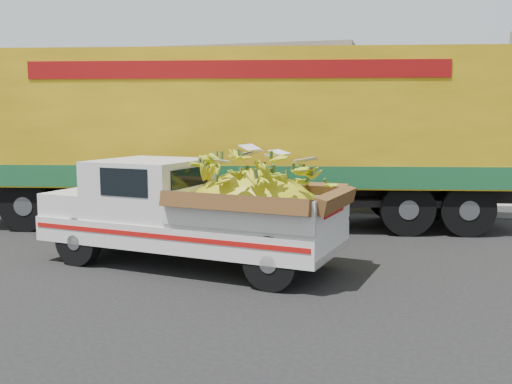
# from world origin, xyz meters

# --- Properties ---
(ground) EXTENTS (100.00, 100.00, 0.00)m
(ground) POSITION_xyz_m (0.00, 0.00, 0.00)
(ground) COLOR black
(ground) RESTS_ON ground
(curb) EXTENTS (60.00, 0.25, 0.15)m
(curb) POSITION_xyz_m (0.00, 6.01, 0.07)
(curb) COLOR gray
(curb) RESTS_ON ground
(sidewalk) EXTENTS (60.00, 4.00, 0.14)m
(sidewalk) POSITION_xyz_m (0.00, 8.11, 0.07)
(sidewalk) COLOR gray
(sidewalk) RESTS_ON ground
(building_left) EXTENTS (18.00, 6.00, 5.00)m
(building_left) POSITION_xyz_m (-8.00, 14.01, 2.50)
(building_left) COLOR gray
(building_left) RESTS_ON ground
(pickup_truck) EXTENTS (5.09, 2.56, 1.70)m
(pickup_truck) POSITION_xyz_m (-0.21, -0.15, 0.92)
(pickup_truck) COLOR black
(pickup_truck) RESTS_ON ground
(semi_trailer) EXTENTS (12.08, 4.72, 3.80)m
(semi_trailer) POSITION_xyz_m (-0.73, 3.57, 2.12)
(semi_trailer) COLOR black
(semi_trailer) RESTS_ON ground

